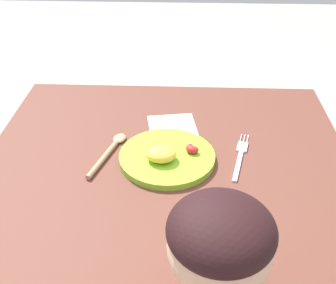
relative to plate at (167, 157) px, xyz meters
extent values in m
cube|color=brown|center=(0.00, -0.03, -0.04)|extent=(1.06, 1.00, 0.04)
cube|color=#562E27|center=(-0.46, 0.40, -0.38)|extent=(0.07, 0.07, 0.64)
cube|color=#562E27|center=(0.46, 0.40, -0.38)|extent=(0.07, 0.07, 0.64)
cylinder|color=#82BF2D|center=(0.00, 0.00, 0.00)|extent=(0.28, 0.28, 0.02)
ellipsoid|color=yellow|center=(-0.01, -0.02, 0.03)|extent=(0.09, 0.07, 0.04)
ellipsoid|color=red|center=(0.07, 0.01, 0.02)|extent=(0.04, 0.03, 0.02)
ellipsoid|color=red|center=(0.06, 0.03, 0.01)|extent=(0.03, 0.03, 0.02)
cube|color=silver|center=(0.20, -0.02, -0.01)|extent=(0.04, 0.14, 0.01)
cube|color=silver|center=(0.22, 0.07, -0.01)|extent=(0.04, 0.05, 0.01)
cylinder|color=silver|center=(0.25, 0.12, -0.01)|extent=(0.01, 0.04, 0.00)
cylinder|color=silver|center=(0.24, 0.12, -0.01)|extent=(0.01, 0.04, 0.00)
cylinder|color=silver|center=(0.22, 0.12, -0.01)|extent=(0.01, 0.04, 0.00)
cylinder|color=tan|center=(-0.18, -0.01, -0.01)|extent=(0.07, 0.17, 0.02)
ellipsoid|color=tan|center=(-0.15, 0.10, -0.01)|extent=(0.05, 0.06, 0.01)
sphere|color=#D8A884|center=(0.11, -0.50, 0.19)|extent=(0.17, 0.17, 0.17)
ellipsoid|color=black|center=(0.11, -0.50, 0.23)|extent=(0.18, 0.18, 0.10)
cylinder|color=#D8A884|center=(0.11, -0.40, 0.01)|extent=(0.05, 0.21, 0.05)
cube|color=white|center=(0.01, 0.18, -0.01)|extent=(0.17, 0.17, 0.00)
camera|label=1|loc=(0.05, -0.97, 0.71)|focal=45.05mm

